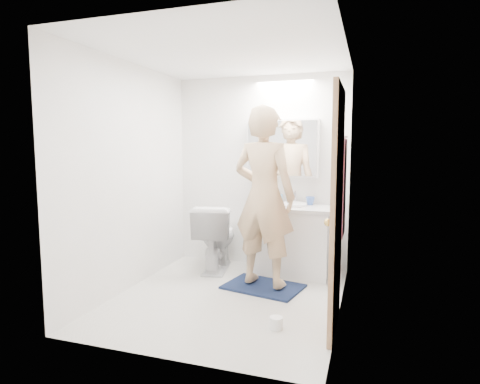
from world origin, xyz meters
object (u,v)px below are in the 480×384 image
at_px(person, 264,197).
at_px(vanity_cabinet, 291,242).
at_px(toilet, 216,237).
at_px(soap_bottle_b, 278,196).
at_px(medicine_cabinet, 283,148).
at_px(soap_bottle_a, 272,195).
at_px(toothbrush_cup, 310,201).
at_px(toilet_paper_roll, 276,323).

bearing_deg(person, vanity_cabinet, -95.79).
relative_size(toilet, soap_bottle_b, 4.75).
xyz_separation_m(vanity_cabinet, medicine_cabinet, (-0.16, 0.21, 1.11)).
distance_m(medicine_cabinet, person, 0.94).
xyz_separation_m(soap_bottle_a, soap_bottle_b, (0.07, 0.03, -0.01)).
distance_m(toilet, toothbrush_cup, 1.24).
relative_size(vanity_cabinet, soap_bottle_a, 4.44).
xyz_separation_m(soap_bottle_b, toothbrush_cup, (0.40, -0.02, -0.04)).
relative_size(vanity_cabinet, medicine_cabinet, 1.02).
xyz_separation_m(toilet, toilet_paper_roll, (1.09, -1.38, -0.36)).
xyz_separation_m(vanity_cabinet, soap_bottle_b, (-0.20, 0.18, 0.52)).
xyz_separation_m(medicine_cabinet, person, (-0.03, -0.79, -0.51)).
distance_m(soap_bottle_a, toilet_paper_roll, 1.91).
relative_size(vanity_cabinet, toothbrush_cup, 8.36).
height_order(vanity_cabinet, person, person).
relative_size(vanity_cabinet, soap_bottle_b, 5.20).
relative_size(vanity_cabinet, toilet, 1.09).
height_order(medicine_cabinet, toilet_paper_roll, medicine_cabinet).
height_order(soap_bottle_a, soap_bottle_b, soap_bottle_a).
height_order(toilet, person, person).
relative_size(person, toothbrush_cup, 17.59).
bearing_deg(medicine_cabinet, soap_bottle_a, -152.46).
height_order(soap_bottle_b, toilet_paper_roll, soap_bottle_b).
distance_m(toilet, soap_bottle_b, 0.92).
relative_size(soap_bottle_b, toothbrush_cup, 1.61).
bearing_deg(medicine_cabinet, toothbrush_cup, -8.03).
distance_m(person, toothbrush_cup, 0.84).
bearing_deg(toilet_paper_roll, vanity_cabinet, 96.37).
bearing_deg(toilet_paper_roll, toothbrush_cup, 88.97).
distance_m(toilet, toilet_paper_roll, 1.79).
height_order(medicine_cabinet, toilet, medicine_cabinet).
bearing_deg(vanity_cabinet, toilet_paper_roll, -83.63).
bearing_deg(soap_bottle_b, vanity_cabinet, -42.01).
xyz_separation_m(vanity_cabinet, soap_bottle_a, (-0.27, 0.15, 0.53)).
bearing_deg(vanity_cabinet, soap_bottle_a, 151.16).
bearing_deg(soap_bottle_a, vanity_cabinet, -28.84).
relative_size(medicine_cabinet, soap_bottle_a, 4.34).
bearing_deg(vanity_cabinet, toilet, -172.88).
relative_size(vanity_cabinet, toilet_paper_roll, 8.18).
height_order(vanity_cabinet, toilet_paper_roll, vanity_cabinet).
relative_size(medicine_cabinet, person, 0.46).
distance_m(medicine_cabinet, soap_bottle_b, 0.60).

